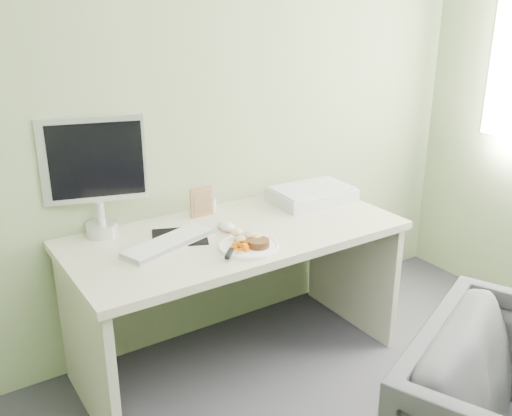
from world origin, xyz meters
TOP-DOWN VIEW (x-y plane):
  - wall_back at (0.00, 2.00)m, footprint 3.50×0.00m
  - desk at (0.00, 1.62)m, footprint 1.60×0.75m
  - plate at (-0.05, 1.42)m, footprint 0.27×0.27m
  - steak at (-0.03, 1.39)m, footprint 0.10×0.10m
  - potato_pile at (-0.03, 1.48)m, footprint 0.14×0.12m
  - carrot_heap at (-0.11, 1.40)m, footprint 0.09×0.08m
  - steak_knife at (-0.16, 1.40)m, footprint 0.17×0.18m
  - mousepad at (-0.26, 1.70)m, footprint 0.32×0.30m
  - keyboard at (-0.34, 1.64)m, footprint 0.47×0.27m
  - computer_mouse at (-0.03, 1.65)m, footprint 0.07×0.12m
  - photo_frame at (-0.04, 1.89)m, footprint 0.12×0.02m
  - eyedrop_bottle at (0.05, 1.92)m, footprint 0.03×0.03m
  - scanner at (0.57, 1.77)m, footprint 0.44×0.31m
  - monitor at (-0.55, 1.94)m, footprint 0.46×0.18m

SIDE VIEW (x-z plane):
  - desk at x=0.00m, z-range 0.18..0.91m
  - mousepad at x=-0.26m, z-range 0.73..0.73m
  - plate at x=-0.05m, z-range 0.73..0.74m
  - keyboard at x=-0.34m, z-range 0.74..0.76m
  - computer_mouse at x=-0.03m, z-range 0.73..0.77m
  - steak_knife at x=-0.16m, z-range 0.75..0.76m
  - steak at x=-0.03m, z-range 0.74..0.78m
  - scanner at x=0.57m, z-range 0.73..0.80m
  - eyedrop_bottle at x=0.05m, z-range 0.73..0.80m
  - carrot_heap at x=-0.11m, z-range 0.74..0.79m
  - potato_pile at x=-0.03m, z-range 0.74..0.81m
  - photo_frame at x=-0.04m, z-range 0.73..0.88m
  - monitor at x=-0.55m, z-range 0.77..1.32m
  - wall_back at x=0.00m, z-range -0.40..3.10m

